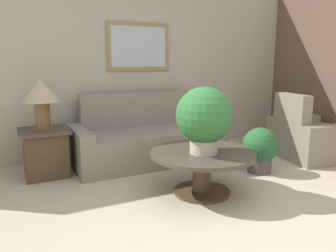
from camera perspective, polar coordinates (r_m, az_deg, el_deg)
name	(u,v)px	position (r m, az deg, el deg)	size (l,w,h in m)	color
ground_plane	(259,234)	(2.89, 15.52, -17.63)	(20.00, 20.00, 0.00)	#BCAD93
wall_back	(134,66)	(4.99, -6.00, 10.36)	(7.50, 0.09, 2.60)	#B2A893
couch_main	(147,140)	(4.59, -3.65, -2.47)	(2.05, 0.93, 0.93)	gray
armchair	(308,138)	(5.15, 23.27, -1.87)	(1.02, 1.12, 0.93)	gray
coffee_table	(202,163)	(3.46, 5.99, -6.44)	(1.09, 1.09, 0.46)	#4C3823
side_table	(45,152)	(4.24, -20.57, -4.28)	(0.57, 0.57, 0.58)	#4C3823
table_lamp	(41,95)	(4.12, -21.23, 5.13)	(0.44, 0.44, 0.61)	brown
potted_plant_on_table	(204,117)	(3.29, 6.34, 1.51)	(0.58, 0.58, 0.68)	beige
potted_plant_floor	(260,148)	(4.25, 15.77, -3.76)	(0.44, 0.44, 0.57)	#4C4742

